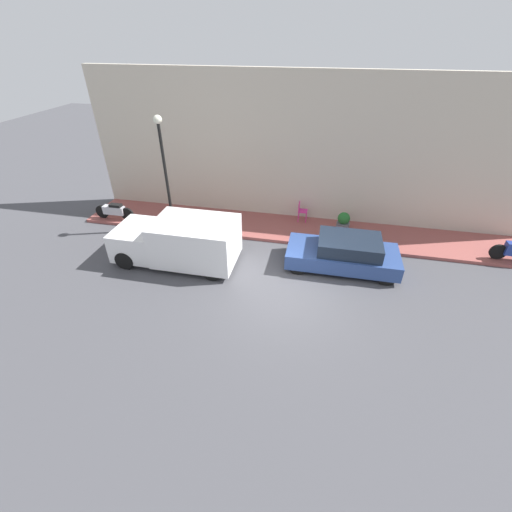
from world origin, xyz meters
name	(u,v)px	position (x,y,z in m)	size (l,w,h in m)	color
ground_plane	(283,292)	(0.00, 0.00, 0.00)	(60.00, 60.00, 0.00)	#47474C
sidewalk	(297,230)	(4.31, 0.00, 0.07)	(2.38, 19.07, 0.13)	#934C47
building_facade	(305,151)	(5.65, 0.00, 3.11)	(0.30, 19.07, 6.22)	beige
parked_car	(344,253)	(1.95, -1.96, 0.60)	(1.78, 4.01, 1.23)	#2D4784
delivery_van	(178,240)	(1.09, 4.10, 0.89)	(2.05, 4.56, 1.72)	white
scooter_silver	(114,211)	(3.49, 8.23, 0.54)	(0.30, 1.86, 0.75)	#B7B7BF
streetlamp	(164,159)	(3.33, 5.35, 3.14)	(0.32, 0.32, 4.66)	black
potted_plant	(343,222)	(4.61, -1.95, 0.52)	(0.56, 0.56, 0.81)	slate
cafe_chair	(301,210)	(5.08, -0.09, 0.66)	(0.40, 0.40, 0.88)	#D8338C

